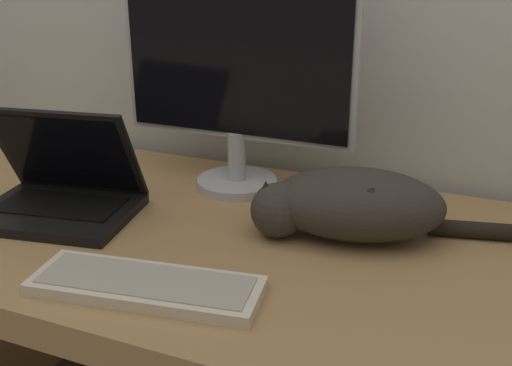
% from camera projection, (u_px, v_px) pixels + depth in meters
% --- Properties ---
extents(desk, '(1.58, 0.73, 0.75)m').
position_uv_depth(desk, '(216.00, 298.00, 1.21)').
color(desk, '#A37A4C').
rests_on(desk, ground_plane).
extents(monitor, '(0.53, 0.18, 0.56)m').
position_uv_depth(monitor, '(236.00, 53.00, 1.25)').
color(monitor, '#B2B2B7').
rests_on(monitor, desk).
extents(laptop, '(0.33, 0.27, 0.22)m').
position_uv_depth(laptop, '(61.00, 193.00, 1.21)').
color(laptop, black).
rests_on(laptop, desk).
extents(external_keyboard, '(0.38, 0.17, 0.02)m').
position_uv_depth(external_keyboard, '(144.00, 285.00, 0.94)').
color(external_keyboard, beige).
rests_on(external_keyboard, desk).
extents(cat, '(0.50, 0.24, 0.13)m').
position_uv_depth(cat, '(351.00, 203.00, 1.10)').
color(cat, '#332D28').
rests_on(cat, desk).
extents(small_toy, '(0.06, 0.06, 0.06)m').
position_uv_depth(small_toy, '(378.00, 204.00, 1.20)').
color(small_toy, '#2D6BB7').
rests_on(small_toy, desk).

